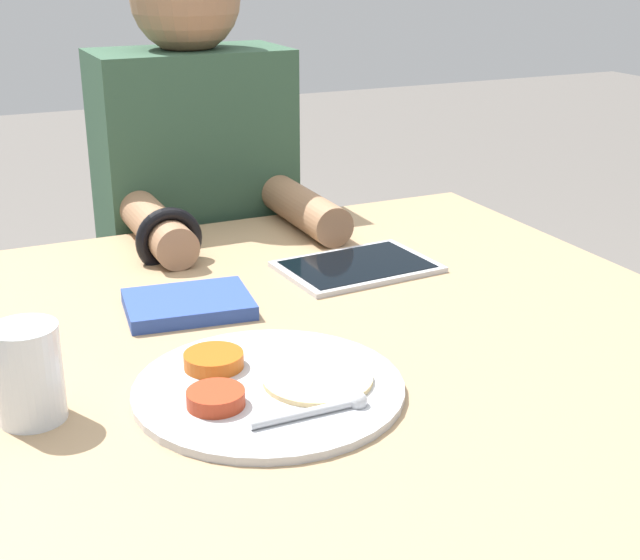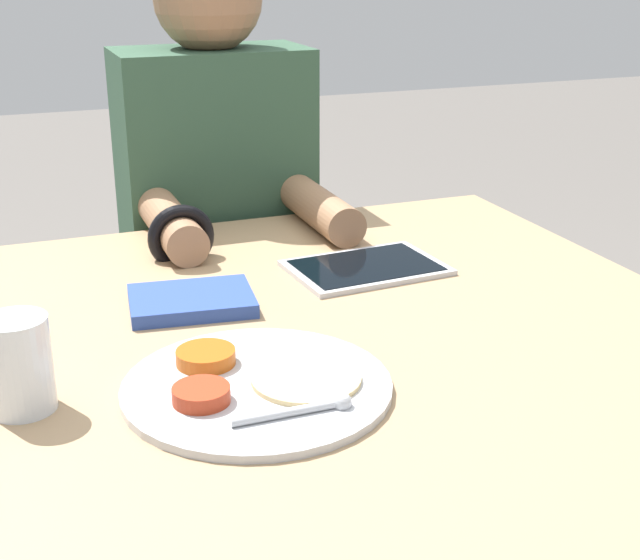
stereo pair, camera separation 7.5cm
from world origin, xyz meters
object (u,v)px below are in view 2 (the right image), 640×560
at_px(person_diner, 220,270).
at_px(thali_tray, 255,385).
at_px(drinking_glass, 19,364).
at_px(tablet_device, 366,268).
at_px(red_notebook, 192,302).

bearing_deg(person_diner, thali_tray, -101.68).
height_order(person_diner, drinking_glass, person_diner).
height_order(thali_tray, tablet_device, thali_tray).
bearing_deg(drinking_glass, tablet_device, 27.15).
height_order(thali_tray, person_diner, person_diner).
bearing_deg(red_notebook, drinking_glass, -137.45).
bearing_deg(tablet_device, red_notebook, -169.89).
height_order(red_notebook, drinking_glass, drinking_glass).
distance_m(red_notebook, drinking_glass, 0.33).
relative_size(tablet_device, drinking_glass, 2.27).
relative_size(thali_tray, tablet_device, 1.26).
xyz_separation_m(thali_tray, drinking_glass, (-0.25, 0.05, 0.05)).
bearing_deg(person_diner, tablet_device, -74.88).
xyz_separation_m(thali_tray, red_notebook, (-0.01, 0.27, 0.00)).
relative_size(person_diner, drinking_glass, 11.06).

